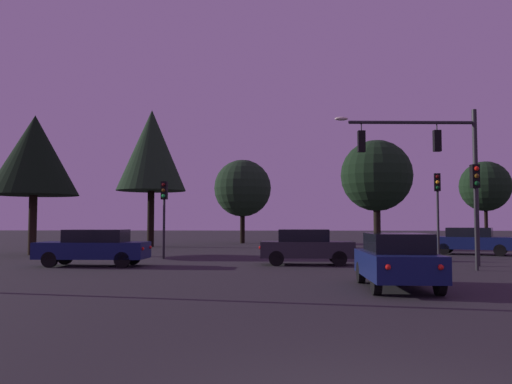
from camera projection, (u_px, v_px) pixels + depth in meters
The scene contains 14 objects.
ground_plane at pixel (295, 254), 29.33m from camera, with size 168.00×168.00×0.00m, color #262326.
traffic_signal_mast_arm at pixel (435, 158), 21.65m from camera, with size 6.00×0.62×6.59m.
traffic_light_corner_left at pixel (476, 195), 19.61m from camera, with size 0.33×0.37×4.03m.
traffic_light_corner_right at pixel (164, 204), 25.84m from camera, with size 0.32×0.36×3.87m.
traffic_light_median at pixel (438, 198), 26.08m from camera, with size 0.34×0.37×4.30m.
car_nearside_lane at pixel (397, 260), 14.16m from camera, with size 1.81×4.00×1.52m.
car_crossing_left at pixel (306, 246), 22.16m from camera, with size 4.04×1.77×1.52m.
car_crossing_right at pixel (94, 247), 21.47m from camera, with size 4.59×1.73×1.52m.
car_far_lane at pixel (472, 240), 29.08m from camera, with size 4.69×3.51×1.52m.
tree_behind_sign at pixel (34, 155), 29.20m from camera, with size 4.94×4.94×7.91m.
tree_left_far at pixel (152, 151), 38.79m from camera, with size 5.17×5.17×10.30m.
tree_center_horizon at pixel (485, 186), 45.84m from camera, with size 4.45×4.45×7.25m.
tree_right_cluster at pixel (376, 176), 31.68m from camera, with size 4.38×4.38×6.88m.
tree_lot_edge at pixel (243, 188), 45.04m from camera, with size 4.97×4.97×7.29m.
Camera 1 is at (-0.97, -5.06, 1.83)m, focal length 36.21 mm.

